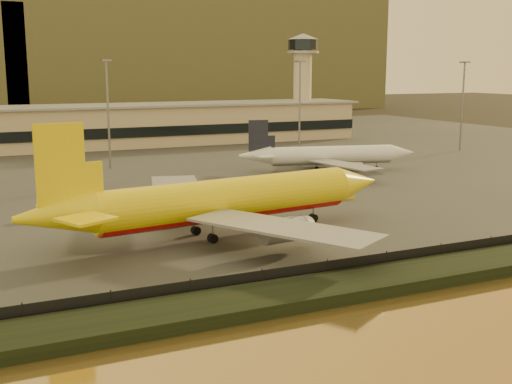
# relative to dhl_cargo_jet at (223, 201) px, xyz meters

# --- Properties ---
(ground) EXTENTS (900.00, 900.00, 0.00)m
(ground) POSITION_rel_dhl_cargo_jet_xyz_m (9.27, -9.88, -5.23)
(ground) COLOR black
(ground) RESTS_ON ground
(embankment) EXTENTS (320.00, 7.00, 1.40)m
(embankment) POSITION_rel_dhl_cargo_jet_xyz_m (9.27, -26.88, -4.53)
(embankment) COLOR black
(embankment) RESTS_ON ground
(tarmac) EXTENTS (320.00, 220.00, 0.20)m
(tarmac) POSITION_rel_dhl_cargo_jet_xyz_m (9.27, 85.12, -5.13)
(tarmac) COLOR #2D2D2D
(tarmac) RESTS_ON ground
(perimeter_fence) EXTENTS (300.00, 0.05, 2.20)m
(perimeter_fence) POSITION_rel_dhl_cargo_jet_xyz_m (9.27, -22.88, -3.93)
(perimeter_fence) COLOR black
(perimeter_fence) RESTS_ON tarmac
(terminal_building) EXTENTS (202.00, 25.00, 12.60)m
(terminal_building) POSITION_rel_dhl_cargo_jet_xyz_m (-5.25, 115.67, 1.02)
(terminal_building) COLOR tan
(terminal_building) RESTS_ON tarmac
(control_tower) EXTENTS (11.20, 11.20, 35.50)m
(control_tower) POSITION_rel_dhl_cargo_jet_xyz_m (79.27, 121.12, 16.43)
(control_tower) COLOR tan
(control_tower) RESTS_ON tarmac
(apron_light_masts) EXTENTS (152.20, 12.20, 25.40)m
(apron_light_masts) POSITION_rel_dhl_cargo_jet_xyz_m (24.27, 65.12, 10.47)
(apron_light_masts) COLOR slate
(apron_light_masts) RESTS_ON tarmac
(dhl_cargo_jet) EXTENTS (56.41, 54.83, 16.85)m
(dhl_cargo_jet) POSITION_rel_dhl_cargo_jet_xyz_m (0.00, 0.00, 0.00)
(dhl_cargo_jet) COLOR yellow
(dhl_cargo_jet) RESTS_ON tarmac
(white_narrowbody_jet) EXTENTS (41.70, 39.99, 12.08)m
(white_narrowbody_jet) POSITION_rel_dhl_cargo_jet_xyz_m (44.01, 44.35, -1.42)
(white_narrowbody_jet) COLOR white
(white_narrowbody_jet) RESTS_ON tarmac
(gse_vehicle_yellow) EXTENTS (4.34, 2.21, 1.89)m
(gse_vehicle_yellow) POSITION_rel_dhl_cargo_jet_xyz_m (29.46, 15.46, -4.08)
(gse_vehicle_yellow) COLOR yellow
(gse_vehicle_yellow) RESTS_ON tarmac
(gse_vehicle_white) EXTENTS (4.33, 2.15, 1.90)m
(gse_vehicle_white) POSITION_rel_dhl_cargo_jet_xyz_m (-20.05, 21.21, -4.08)
(gse_vehicle_white) COLOR white
(gse_vehicle_white) RESTS_ON tarmac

